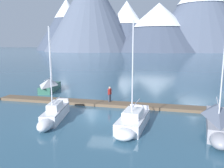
# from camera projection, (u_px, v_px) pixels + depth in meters

# --- Properties ---
(ground_plane) EXTENTS (700.00, 700.00, 0.00)m
(ground_plane) POSITION_uv_depth(u_px,v_px,m) (102.00, 117.00, 20.96)
(ground_plane) COLOR #335B75
(mountain_west_summit) EXTENTS (61.42, 61.42, 49.67)m
(mountain_west_summit) POSITION_uv_depth(u_px,v_px,m) (67.00, 24.00, 226.40)
(mountain_west_summit) COLOR #424C60
(mountain_west_summit) RESTS_ON ground
(mountain_central_massif) EXTENTS (79.22, 79.22, 66.49)m
(mountain_central_massif) POSITION_uv_depth(u_px,v_px,m) (91.00, 10.00, 191.97)
(mountain_central_massif) COLOR slate
(mountain_central_massif) RESTS_ON ground
(mountain_shoulder_ridge) EXTENTS (58.38, 58.38, 42.78)m
(mountain_shoulder_ridge) POSITION_uv_depth(u_px,v_px,m) (127.00, 25.00, 198.94)
(mountain_shoulder_ridge) COLOR #424C60
(mountain_shoulder_ridge) RESTS_ON ground
(mountain_east_summit) EXTENTS (89.37, 89.37, 40.05)m
(mountain_east_summit) POSITION_uv_depth(u_px,v_px,m) (159.00, 26.00, 193.32)
(mountain_east_summit) COLOR #424C60
(mountain_east_summit) RESTS_ON ground
(mountain_rear_spur) EXTENTS (94.56, 94.56, 65.53)m
(mountain_rear_spur) POSITION_uv_depth(u_px,v_px,m) (201.00, 11.00, 193.98)
(mountain_rear_spur) COLOR #4C566B
(mountain_rear_spur) RESTS_ON ground
(mountain_north_horn) EXTENTS (68.52, 68.52, 50.14)m
(mountain_north_horn) POSITION_uv_depth(u_px,v_px,m) (222.00, 20.00, 195.81)
(mountain_north_horn) COLOR slate
(mountain_north_horn) RESTS_ON ground
(dock) EXTENTS (26.34, 3.93, 0.30)m
(dock) POSITION_uv_depth(u_px,v_px,m) (109.00, 104.00, 24.82)
(dock) COLOR brown
(dock) RESTS_ON ground
(sailboat_nearest_berth) EXTENTS (2.43, 6.64, 8.84)m
(sailboat_nearest_berth) POSITION_uv_depth(u_px,v_px,m) (50.00, 85.00, 32.37)
(sailboat_nearest_berth) COLOR #336B56
(sailboat_nearest_berth) RESTS_ON ground
(sailboat_second_berth) EXTENTS (1.84, 6.30, 8.02)m
(sailboat_second_berth) POSITION_uv_depth(u_px,v_px,m) (54.00, 114.00, 19.66)
(sailboat_second_berth) COLOR silver
(sailboat_second_berth) RESTS_ON ground
(sailboat_mid_dock_port) EXTENTS (2.73, 6.09, 8.35)m
(sailboat_mid_dock_port) POSITION_uv_depth(u_px,v_px,m) (132.00, 122.00, 17.90)
(sailboat_mid_dock_port) COLOR white
(sailboat_mid_dock_port) RESTS_ON ground
(sailboat_mid_dock_starboard) EXTENTS (3.16, 7.82, 7.06)m
(sailboat_mid_dock_starboard) POSITION_uv_depth(u_px,v_px,m) (218.00, 119.00, 17.51)
(sailboat_mid_dock_starboard) COLOR #93939E
(sailboat_mid_dock_starboard) RESTS_ON ground
(person_on_dock) EXTENTS (0.36, 0.54, 1.69)m
(person_on_dock) POSITION_uv_depth(u_px,v_px,m) (110.00, 93.00, 24.99)
(person_on_dock) COLOR #384256
(person_on_dock) RESTS_ON dock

